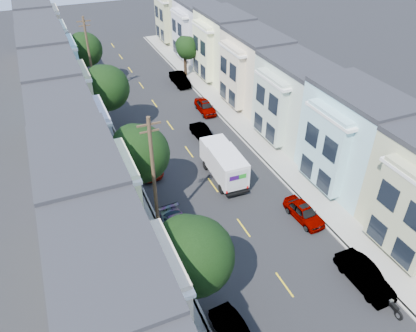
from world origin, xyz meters
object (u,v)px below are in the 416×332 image
parked_left_c (181,231)px  parked_right_a (364,276)px  lead_sedan (202,133)px  utility_pole_near (154,180)px  tree_b (192,257)px  parked_right_d (180,79)px  tree_e (85,50)px  utility_pole_far (90,60)px  parked_left_d (146,166)px  motorcycle (391,305)px  tree_d (105,88)px  parked_right_b (304,212)px  tree_c (139,154)px  fedex_truck (224,163)px  parked_right_c (205,107)px  tree_far_r (187,48)px

parked_left_c → parked_right_a: parked_right_a is taller
lead_sedan → utility_pole_near: bearing=-127.9°
tree_b → parked_right_d: bearing=71.6°
lead_sedan → parked_right_d: 14.54m
tree_e → parked_right_a: bearing=-74.4°
utility_pole_far → parked_left_d: 18.18m
utility_pole_near → motorcycle: size_ratio=5.01×
utility_pole_far → motorcycle: 40.21m
parked_right_d → tree_d: bearing=-140.0°
parked_right_a → motorcycle: bearing=-85.9°
utility_pole_far → parked_right_b: bearing=-68.8°
utility_pole_near → utility_pole_far: 26.00m
parked_right_b → parked_right_d: bearing=85.9°
tree_e → motorcycle: (11.40, -42.47, -4.59)m
tree_c → tree_e: bearing=90.0°
tree_c → fedex_truck: 8.32m
tree_c → utility_pole_far: bearing=90.0°
fedex_truck → parked_right_c: size_ratio=1.42×
tree_d → parked_right_c: size_ratio=1.75×
lead_sedan → parked_right_c: (2.65, 5.49, 0.05)m
parked_right_a → parked_right_d: parked_right_d is taller
parked_right_a → fedex_truck: bearing=102.6°
tree_far_r → parked_left_d: (-11.79, -20.15, -3.32)m
lead_sedan → parked_right_c: size_ratio=0.90×
tree_b → parked_left_c: tree_b is taller
tree_far_r → parked_left_d: tree_far_r is taller
utility_pole_near → parked_right_d: 28.87m
utility_pole_far → lead_sedan: 17.05m
lead_sedan → tree_d: bearing=147.5°
tree_c → parked_right_d: 25.12m
tree_far_r → lead_sedan: 17.59m
utility_pole_near → lead_sedan: 15.37m
motorcycle → tree_c: bearing=126.4°
fedex_truck → parked_right_b: fedex_truck is taller
parked_right_d → fedex_truck: bearing=-99.2°
tree_b → parked_left_c: bearing=77.5°
tree_far_r → lead_sedan: (-4.64, -16.64, -3.32)m
tree_far_r → motorcycle: bearing=-92.5°
lead_sedan → tree_e: bearing=112.8°
tree_e → parked_right_c: size_ratio=1.67×
tree_e → parked_left_c: (1.40, -31.28, -4.29)m
fedex_truck → parked_left_d: (-6.26, 3.75, -1.00)m
tree_far_r → fedex_truck: tree_far_r is taller
tree_c → parked_left_c: bearing=-75.0°
tree_c → motorcycle: bearing=-55.2°
parked_left_d → parked_right_a: 20.86m
tree_far_r → utility_pole_near: utility_pole_near is taller
tree_b → parked_right_d: tree_b is taller
parked_right_c → parked_right_d: 8.81m
tree_far_r → parked_right_a: tree_far_r is taller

